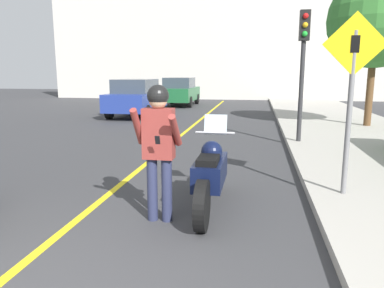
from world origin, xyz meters
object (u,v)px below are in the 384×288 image
(traffic_light, at_px, (303,51))
(parked_car_blue, at_px, (137,97))
(person_biker, at_px, (159,138))
(crossing_sign, at_px, (351,88))
(motorcycle, at_px, (210,174))
(street_tree, at_px, (376,20))
(parked_car_green, at_px, (180,91))

(traffic_light, height_order, parked_car_blue, traffic_light)
(person_biker, relative_size, crossing_sign, 0.68)
(person_biker, height_order, crossing_sign, crossing_sign)
(motorcycle, xyz_separation_m, traffic_light, (1.78, 5.12, 2.00))
(person_biker, distance_m, street_tree, 10.89)
(person_biker, bearing_deg, traffic_light, 67.32)
(crossing_sign, relative_size, parked_car_green, 0.64)
(traffic_light, height_order, parked_car_green, traffic_light)
(traffic_light, bearing_deg, parked_car_blue, 137.14)
(parked_car_blue, xyz_separation_m, parked_car_green, (0.79, 5.92, 0.00))
(person_biker, relative_size, street_tree, 0.35)
(motorcycle, bearing_deg, person_biker, -135.56)
(motorcycle, distance_m, person_biker, 1.05)
(traffic_light, xyz_separation_m, street_tree, (2.69, 3.57, 1.17))
(person_biker, relative_size, parked_car_green, 0.43)
(crossing_sign, xyz_separation_m, parked_car_green, (-6.00, 16.54, -0.90))
(person_biker, relative_size, traffic_light, 0.54)
(person_biker, height_order, parked_car_green, person_biker)
(motorcycle, xyz_separation_m, street_tree, (4.47, 8.69, 3.18))
(street_tree, relative_size, parked_car_blue, 1.23)
(person_biker, bearing_deg, parked_car_blue, 109.50)
(motorcycle, distance_m, street_tree, 10.28)
(parked_car_blue, bearing_deg, person_biker, -70.50)
(motorcycle, xyz_separation_m, crossing_sign, (1.99, 0.61, 1.24))
(traffic_light, xyz_separation_m, parked_car_blue, (-6.58, 6.10, -1.66))
(motorcycle, bearing_deg, parked_car_blue, 113.14)
(traffic_light, distance_m, parked_car_green, 13.44)
(person_biker, bearing_deg, parked_car_green, 100.84)
(traffic_light, bearing_deg, street_tree, 52.95)
(street_tree, distance_m, parked_car_green, 12.30)
(person_biker, bearing_deg, crossing_sign, 24.83)
(parked_car_green, bearing_deg, person_biker, -79.16)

